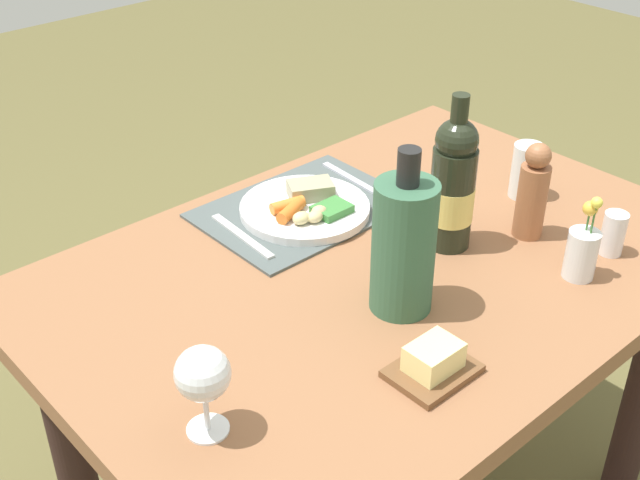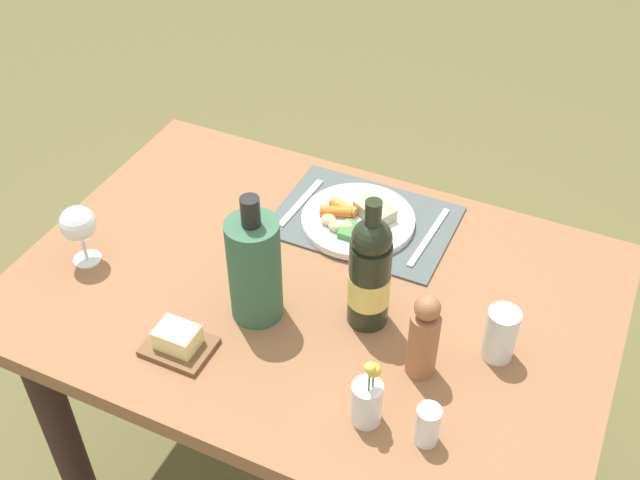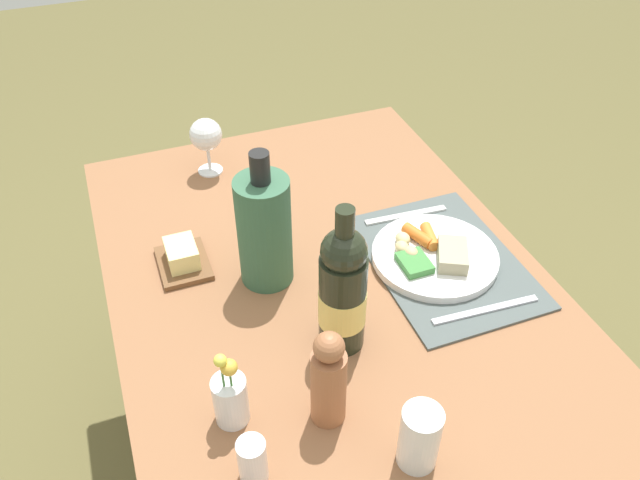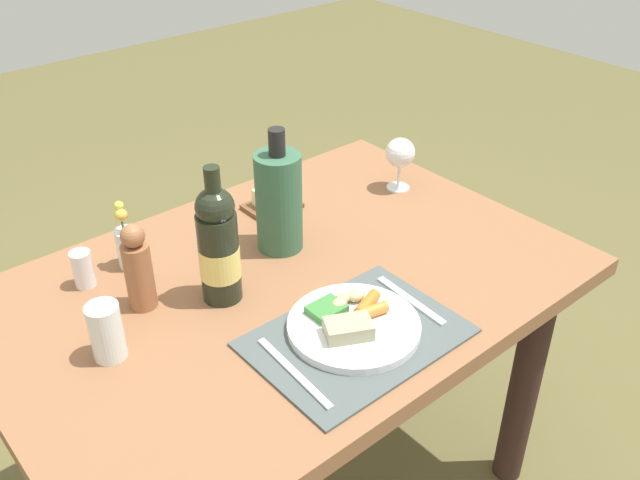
# 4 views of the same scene
# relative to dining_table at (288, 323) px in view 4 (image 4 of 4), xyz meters

# --- Properties ---
(dining_table) EXTENTS (1.24, 0.85, 0.73)m
(dining_table) POSITION_rel_dining_table_xyz_m (0.00, 0.00, 0.00)
(dining_table) COLOR brown
(dining_table) RESTS_ON ground_plane
(placemat) EXTENTS (0.40, 0.29, 0.01)m
(placemat) POSITION_rel_dining_table_xyz_m (-0.02, -0.24, 0.12)
(placemat) COLOR #4B5454
(placemat) RESTS_ON dining_table
(dinner_plate) EXTENTS (0.26, 0.26, 0.05)m
(dinner_plate) POSITION_rel_dining_table_xyz_m (-0.01, -0.22, 0.14)
(dinner_plate) COLOR white
(dinner_plate) RESTS_ON placemat
(fork) EXTENTS (0.03, 0.22, 0.00)m
(fork) POSITION_rel_dining_table_xyz_m (-0.17, -0.24, 0.13)
(fork) COLOR silver
(fork) RESTS_ON placemat
(knife) EXTENTS (0.03, 0.19, 0.00)m
(knife) POSITION_rel_dining_table_xyz_m (0.14, -0.23, 0.13)
(knife) COLOR silver
(knife) RESTS_ON placemat
(salt_shaker) EXTENTS (0.04, 0.04, 0.08)m
(salt_shaker) POSITION_rel_dining_table_xyz_m (-0.34, 0.26, 0.16)
(salt_shaker) COLOR white
(salt_shaker) RESTS_ON dining_table
(wine_bottle) EXTENTS (0.08, 0.08, 0.30)m
(wine_bottle) POSITION_rel_dining_table_xyz_m (-0.14, 0.04, 0.25)
(wine_bottle) COLOR black
(wine_bottle) RESTS_ON dining_table
(pepper_mill) EXTENTS (0.06, 0.06, 0.19)m
(pepper_mill) POSITION_rel_dining_table_xyz_m (-0.28, 0.12, 0.21)
(pepper_mill) COLOR #9D613D
(pepper_mill) RESTS_ON dining_table
(wine_glass) EXTENTS (0.08, 0.08, 0.14)m
(wine_glass) POSITION_rel_dining_table_xyz_m (0.48, 0.13, 0.22)
(wine_glass) COLOR white
(wine_glass) RESTS_ON dining_table
(water_tumbler) EXTENTS (0.06, 0.06, 0.11)m
(water_tumbler) POSITION_rel_dining_table_xyz_m (-0.40, 0.02, 0.17)
(water_tumbler) COLOR silver
(water_tumbler) RESTS_ON dining_table
(cooler_bottle) EXTENTS (0.10, 0.10, 0.29)m
(cooler_bottle) POSITION_rel_dining_table_xyz_m (0.07, 0.11, 0.24)
(cooler_bottle) COLOR #356145
(cooler_bottle) RESTS_ON dining_table
(butter_dish) EXTENTS (0.13, 0.10, 0.06)m
(butter_dish) POSITION_rel_dining_table_xyz_m (0.16, 0.26, 0.14)
(butter_dish) COLOR brown
(butter_dish) RESTS_ON dining_table
(flower_vase) EXTENTS (0.06, 0.06, 0.16)m
(flower_vase) POSITION_rel_dining_table_xyz_m (-0.23, 0.26, 0.18)
(flower_vase) COLOR silver
(flower_vase) RESTS_ON dining_table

